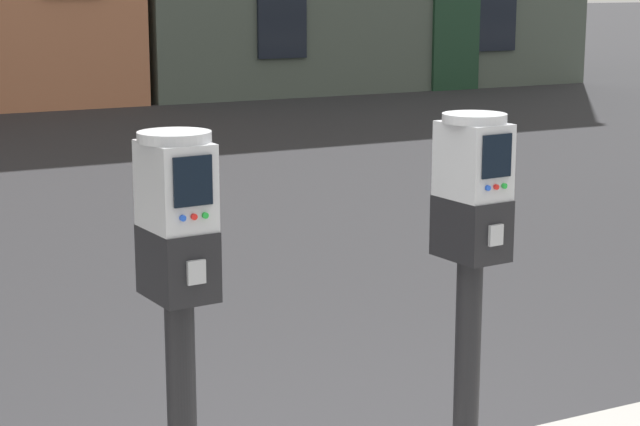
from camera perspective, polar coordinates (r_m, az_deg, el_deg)
name	(u,v)px	position (r m, az deg, el deg)	size (l,w,h in m)	color
parking_meter_near_kerb	(178,277)	(3.28, -7.37, -3.33)	(0.23, 0.26, 1.40)	black
parking_meter_twin_adjacent	(471,241)	(3.75, 7.85, -1.43)	(0.23, 0.26, 1.39)	black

